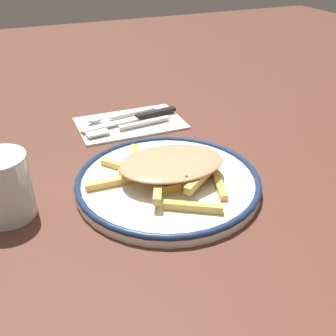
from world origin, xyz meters
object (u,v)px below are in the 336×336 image
at_px(napkin, 130,122).
at_px(spoon, 110,117).
at_px(plate, 168,182).
at_px(fries_heap, 170,167).
at_px(knife, 138,117).
at_px(fork, 129,126).
at_px(water_glass, 3,187).

relative_size(napkin, spoon, 1.38).
distance_m(plate, fries_heap, 0.03).
bearing_deg(napkin, fries_heap, 175.98).
relative_size(knife, spoon, 1.38).
distance_m(plate, fork, 0.22).
bearing_deg(fries_heap, knife, -8.24).
height_order(fork, knife, knife).
relative_size(plate, napkin, 1.35).
distance_m(fries_heap, water_glass, 0.24).
relative_size(napkin, water_glass, 2.27).
distance_m(napkin, fork, 0.03).
distance_m(fries_heap, napkin, 0.25).
xyz_separation_m(plate, knife, (0.25, -0.04, 0.00)).
bearing_deg(fries_heap, napkin, -4.02).
xyz_separation_m(knife, water_glass, (-0.22, 0.27, 0.03)).
height_order(knife, water_glass, water_glass).
xyz_separation_m(plate, napkin, (0.25, -0.02, -0.01)).
distance_m(plate, spoon, 0.27).
bearing_deg(napkin, fork, 157.36).
distance_m(knife, spoon, 0.06).
height_order(fries_heap, fork, fries_heap).
height_order(fries_heap, knife, fries_heap).
bearing_deg(plate, fork, -2.12).
bearing_deg(fork, spoon, 23.01).
xyz_separation_m(fries_heap, knife, (0.25, -0.04, -0.02)).
bearing_deg(napkin, knife, -82.36).
height_order(plate, water_glass, water_glass).
distance_m(fries_heap, spoon, 0.27).
bearing_deg(fork, plate, 177.88).
bearing_deg(napkin, plate, 175.30).
relative_size(plate, fries_heap, 1.27).
bearing_deg(spoon, water_glass, 138.49).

